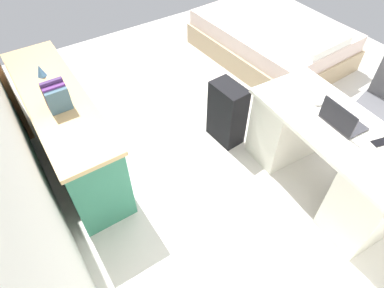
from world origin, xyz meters
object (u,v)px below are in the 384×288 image
office_chair (381,113)px  computer_mouse (319,103)px  suitcase_black (227,113)px  desk (326,156)px  figurine_small (40,71)px  bed (272,40)px  credenza (67,130)px  laptop (341,120)px  cell_phone_near_laptop (381,142)px

office_chair → computer_mouse: size_ratio=9.40×
suitcase_black → desk: bearing=-164.6°
office_chair → computer_mouse: bearing=76.0°
suitcase_black → computer_mouse: size_ratio=6.50×
computer_mouse → figurine_small: 2.38m
bed → desk: bearing=148.7°
office_chair → computer_mouse: office_chair is taller
desk → figurine_small: 2.57m
office_chair → credenza: (1.44, 2.56, -0.02)m
office_chair → bed: bearing=-9.8°
credenza → figurine_small: 0.56m
credenza → office_chair: bearing=-119.3°
desk → laptop: laptop is taller
laptop → cell_phone_near_laptop: bearing=-160.5°
credenza → computer_mouse: bearing=-124.8°
laptop → desk: bearing=-179.9°
credenza → cell_phone_near_laptop: size_ratio=13.24×
desk → bed: bearing=-31.3°
suitcase_black → computer_mouse: bearing=-154.3°
suitcase_black → laptop: 1.10m
office_chair → suitcase_black: office_chair is taller
office_chair → bed: office_chair is taller
credenza → suitcase_black: credenza is taller
figurine_small → credenza: bearing=-179.7°
suitcase_black → laptop: size_ratio=2.01×
credenza → figurine_small: (0.33, 0.00, 0.45)m
credenza → bed: credenza is taller
cell_phone_near_laptop → laptop: bearing=34.0°
credenza → cell_phone_near_laptop: (-1.79, -1.84, 0.36)m
bed → figurine_small: figurine_small is taller
figurine_small → computer_mouse: bearing=-131.2°
bed → computer_mouse: size_ratio=19.66×
bed → computer_mouse: computer_mouse is taller
figurine_small → suitcase_black: bearing=-122.1°
credenza → suitcase_black: 1.52m
suitcase_black → cell_phone_near_laptop: 1.38m
computer_mouse → figurine_small: (1.57, 1.79, 0.08)m
office_chair → figurine_small: bearing=55.5°
desk → credenza: size_ratio=0.82×
laptop → cell_phone_near_laptop: (-0.29, -0.10, -0.04)m
credenza → bed: size_ratio=0.92×
desk → laptop: (0.01, 0.00, 0.41)m
computer_mouse → cell_phone_near_laptop: 0.55m
suitcase_black → computer_mouse: (-0.69, -0.38, 0.44)m
office_chair → laptop: (-0.06, 0.83, 0.38)m
laptop → computer_mouse: 0.27m
office_chair → suitcase_black: bearing=52.7°
suitcase_black → computer_mouse: 0.90m
laptop → suitcase_black: bearing=19.0°
suitcase_black → figurine_small: 1.74m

